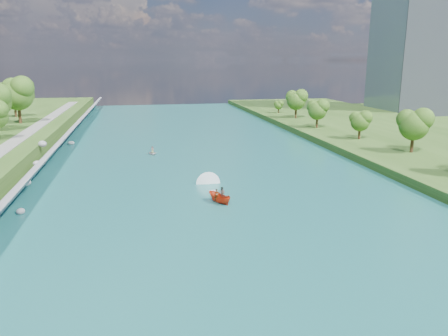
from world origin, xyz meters
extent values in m
plane|color=#2D5119|center=(0.00, 0.00, 0.00)|extent=(260.00, 260.00, 0.00)
cube|color=#175A55|center=(0.00, 20.00, 0.05)|extent=(55.00, 240.00, 0.10)
cube|color=slate|center=(-25.85, 20.00, 1.80)|extent=(3.54, 236.00, 4.05)
ellipsoid|color=gray|center=(-24.62, 10.54, 0.34)|extent=(1.00, 1.29, 0.75)
ellipsoid|color=gray|center=(-25.89, 19.63, 1.45)|extent=(1.27, 1.37, 0.93)
ellipsoid|color=gray|center=(-26.13, 28.17, 2.22)|extent=(1.27, 1.25, 0.81)
ellipsoid|color=gray|center=(-26.98, 37.35, 3.63)|extent=(1.45, 1.28, 1.14)
ellipsoid|color=gray|center=(-25.75, 46.98, 2.03)|extent=(0.94, 1.07, 0.75)
ellipsoid|color=gray|center=(-24.90, 55.47, 0.36)|extent=(1.46, 1.34, 0.89)
cube|color=gray|center=(82.50, 95.00, 30.00)|extent=(22.00, 22.00, 60.00)
ellipsoid|color=#285516|center=(-37.42, 66.68, 9.82)|extent=(7.59, 7.59, 12.64)
ellipsoid|color=#285516|center=(-41.45, 79.17, 8.34)|extent=(5.80, 5.80, 9.67)
ellipsoid|color=#285516|center=(38.34, 27.45, 6.23)|extent=(5.67, 5.67, 9.45)
ellipsoid|color=#285516|center=(35.77, 42.12, 5.06)|extent=(4.27, 4.27, 7.12)
ellipsoid|color=#285516|center=(33.25, 58.96, 5.66)|extent=(5.00, 5.00, 8.33)
ellipsoid|color=#285516|center=(34.72, 77.93, 6.33)|extent=(5.79, 5.79, 9.65)
ellipsoid|color=#285516|center=(33.67, 90.70, 3.85)|extent=(2.82, 2.82, 4.70)
imported|color=red|center=(-0.63, 9.89, 0.83)|extent=(3.13, 3.96, 1.45)
imported|color=#66605B|center=(-1.03, 9.49, 1.25)|extent=(0.65, 0.49, 1.60)
imported|color=#66605B|center=(-0.13, 10.39, 1.23)|extent=(0.96, 0.92, 1.55)
cube|color=white|center=(-0.63, 12.89, 0.13)|extent=(0.90, 5.00, 0.06)
imported|color=#979A9F|center=(-7.90, 41.50, 0.39)|extent=(2.40, 3.06, 0.58)
imported|color=#66605B|center=(-7.90, 41.50, 1.00)|extent=(0.69, 0.52, 1.29)
camera|label=1|loc=(-10.35, -42.42, 17.83)|focal=35.00mm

